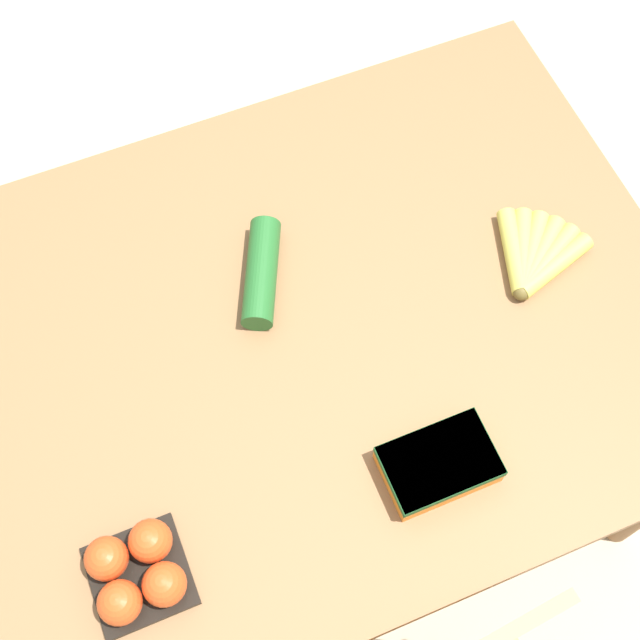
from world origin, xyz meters
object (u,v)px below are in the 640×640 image
Objects in this scene: cucumber_near at (261,273)px; banana_bunch at (534,257)px; tomato_pack at (136,572)px; carrot_bag at (439,463)px.

banana_bunch is at bearing 162.06° from cucumber_near.
carrot_bag is (-0.49, 0.02, -0.01)m from tomato_pack.
banana_bunch is at bearing -162.27° from tomato_pack.
cucumber_near reaches higher than carrot_bag.
carrot_bag reaches higher than banana_bunch.
banana_bunch is at bearing -139.16° from carrot_bag.
tomato_pack is at bearing -2.21° from carrot_bag.
cucumber_near is (0.14, -0.42, -0.00)m from carrot_bag.
carrot_bag is at bearing 107.83° from cucumber_near.
cucumber_near is (-0.35, -0.41, -0.01)m from tomato_pack.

